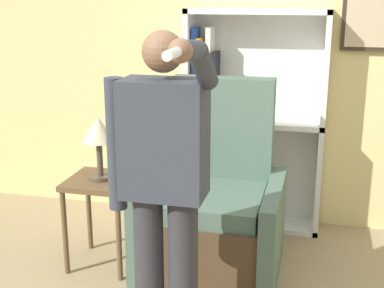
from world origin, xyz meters
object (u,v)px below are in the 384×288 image
side_table (102,195)px  table_lamp (99,134)px  bookcase (240,125)px  armchair (214,214)px  person_standing (164,183)px

side_table → table_lamp: bearing=123.7°
bookcase → side_table: 1.25m
armchair → table_lamp: bearing=-171.1°
bookcase → side_table: (-0.80, -0.92, -0.31)m
armchair → side_table: (-0.76, -0.12, 0.12)m
bookcase → table_lamp: bookcase is taller
bookcase → table_lamp: size_ratio=4.03×
armchair → person_standing: 1.11m
armchair → side_table: bearing=-171.1°
person_standing → table_lamp: 1.09m
bookcase → armchair: bookcase is taller
bookcase → person_standing: bearing=-93.2°
side_table → table_lamp: size_ratio=1.47×
bookcase → person_standing: size_ratio=1.03×
bookcase → side_table: size_ratio=2.74×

